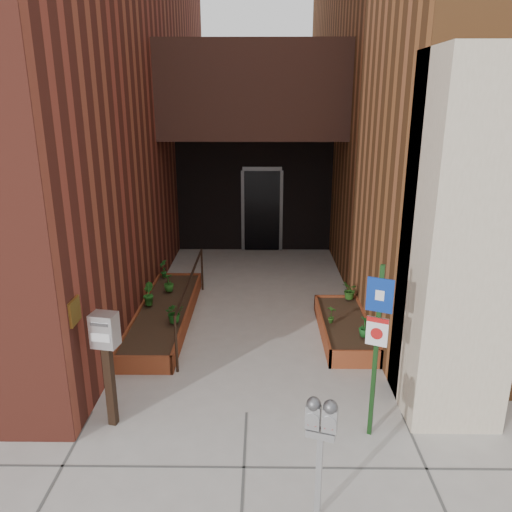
{
  "coord_description": "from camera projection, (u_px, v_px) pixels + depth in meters",
  "views": [
    {
      "loc": [
        0.18,
        -5.5,
        3.87
      ],
      "look_at": [
        0.1,
        1.8,
        1.55
      ],
      "focal_mm": 35.0,
      "sensor_mm": 36.0,
      "label": 1
    }
  ],
  "objects": [
    {
      "name": "ground",
      "position": [
        246.0,
        413.0,
        6.42
      ],
      "size": [
        80.0,
        80.0,
        0.0
      ],
      "primitive_type": "plane",
      "color": "#9E9991",
      "rests_on": "ground"
    },
    {
      "name": "architecture",
      "position": [
        246.0,
        47.0,
        11.48
      ],
      "size": [
        20.0,
        14.6,
        10.0
      ],
      "color": "maroon",
      "rests_on": "ground"
    },
    {
      "name": "planter_left",
      "position": [
        165.0,
        315.0,
        8.97
      ],
      "size": [
        0.9,
        3.6,
        0.3
      ],
      "color": "brown",
      "rests_on": "ground"
    },
    {
      "name": "planter_right",
      "position": [
        344.0,
        328.0,
        8.46
      ],
      "size": [
        0.8,
        2.2,
        0.3
      ],
      "color": "brown",
      "rests_on": "ground"
    },
    {
      "name": "handrail",
      "position": [
        191.0,
        285.0,
        8.73
      ],
      "size": [
        0.04,
        3.34,
        0.9
      ],
      "color": "black",
      "rests_on": "ground"
    },
    {
      "name": "parking_meter",
      "position": [
        321.0,
        427.0,
        4.55
      ],
      "size": [
        0.3,
        0.18,
        1.3
      ],
      "color": "#A2A2A4",
      "rests_on": "ground"
    },
    {
      "name": "sign_post",
      "position": [
        377.0,
        335.0,
        5.61
      ],
      "size": [
        0.28,
        0.14,
        2.15
      ],
      "color": "#153613",
      "rests_on": "ground"
    },
    {
      "name": "payment_dropbox",
      "position": [
        106.0,
        346.0,
        5.89
      ],
      "size": [
        0.33,
        0.27,
        1.49
      ],
      "color": "black",
      "rests_on": "ground"
    },
    {
      "name": "shrub_left_a",
      "position": [
        175.0,
        312.0,
        8.26
      ],
      "size": [
        0.39,
        0.39,
        0.35
      ],
      "primitive_type": "imported",
      "rotation": [
        0.0,
        0.0,
        0.31
      ],
      "color": "#185518",
      "rests_on": "planter_left"
    },
    {
      "name": "shrub_left_b",
      "position": [
        148.0,
        294.0,
        8.95
      ],
      "size": [
        0.3,
        0.3,
        0.41
      ],
      "primitive_type": "imported",
      "rotation": [
        0.0,
        0.0,
        1.99
      ],
      "color": "#20601B",
      "rests_on": "planter_left"
    },
    {
      "name": "shrub_left_c",
      "position": [
        169.0,
        282.0,
        9.6
      ],
      "size": [
        0.28,
        0.28,
        0.35
      ],
      "primitive_type": "imported",
      "rotation": [
        0.0,
        0.0,
        3.86
      ],
      "color": "#215C1A",
      "rests_on": "planter_left"
    },
    {
      "name": "shrub_left_d",
      "position": [
        163.0,
        268.0,
        10.36
      ],
      "size": [
        0.26,
        0.26,
        0.37
      ],
      "primitive_type": "imported",
      "rotation": [
        0.0,
        0.0,
        5.15
      ],
      "color": "#1B611E",
      "rests_on": "planter_left"
    },
    {
      "name": "shrub_right_a",
      "position": [
        365.0,
        327.0,
        7.77
      ],
      "size": [
        0.19,
        0.19,
        0.32
      ],
      "primitive_type": "imported",
      "rotation": [
        0.0,
        0.0,
        1.5
      ],
      "color": "#18551D",
      "rests_on": "planter_right"
    },
    {
      "name": "shrub_right_b",
      "position": [
        332.0,
        314.0,
        8.23
      ],
      "size": [
        0.23,
        0.23,
        0.31
      ],
      "primitive_type": "imported",
      "rotation": [
        0.0,
        0.0,
        2.58
      ],
      "color": "#245017",
      "rests_on": "planter_right"
    },
    {
      "name": "shrub_right_c",
      "position": [
        350.0,
        291.0,
        9.21
      ],
      "size": [
        0.32,
        0.32,
        0.34
      ],
      "primitive_type": "imported",
      "rotation": [
        0.0,
        0.0,
        4.75
      ],
      "color": "#245117",
      "rests_on": "planter_right"
    }
  ]
}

